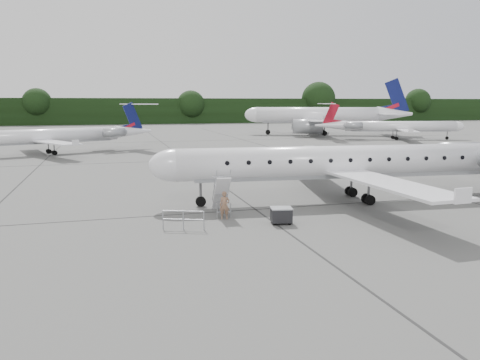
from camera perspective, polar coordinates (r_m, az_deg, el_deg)
name	(u,v)px	position (r m, az deg, el deg)	size (l,w,h in m)	color
ground	(381,232)	(25.54, 16.82, -6.11)	(320.00, 320.00, 0.00)	slate
treeline	(151,111)	(151.27, -10.80, 8.26)	(260.00, 4.00, 8.00)	black
main_regional_jet	(347,146)	(32.39, 12.89, 4.09)	(29.50, 21.24, 7.56)	white
airstair	(221,195)	(28.15, -2.30, -1.80)	(0.85, 2.27, 2.37)	white
passenger	(225,205)	(26.99, -1.89, -3.10)	(0.59, 0.39, 1.62)	#855F48
safety_railing	(183,220)	(25.01, -6.92, -4.91)	(2.20, 0.08, 1.00)	#979AA0
baggage_cart	(281,215)	(26.11, 5.05, -4.29)	(1.13, 0.91, 0.98)	black
bg_narrowbody	(317,107)	(99.09, 9.31, 8.75)	(31.74, 22.85, 11.39)	white
bg_regional_left	(43,129)	(65.30, -22.93, 5.75)	(25.24, 18.17, 6.62)	white
bg_regional_right	(401,121)	(90.34, 18.99, 6.80)	(25.29, 18.21, 6.64)	white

